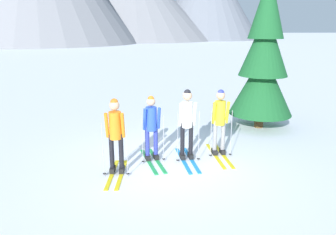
{
  "coord_description": "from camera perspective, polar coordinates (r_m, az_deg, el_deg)",
  "views": [
    {
      "loc": [
        -0.99,
        -7.5,
        3.3
      ],
      "look_at": [
        0.12,
        0.5,
        1.05
      ],
      "focal_mm": 34.52,
      "sensor_mm": 36.0,
      "label": 1
    }
  ],
  "objects": [
    {
      "name": "ground_plane",
      "position": [
        8.25,
        -0.32,
        -7.99
      ],
      "size": [
        400.0,
        400.0,
        0.0
      ],
      "primitive_type": "plane",
      "color": "white"
    },
    {
      "name": "skier_in_orange",
      "position": [
        7.46,
        -9.24,
        -2.44
      ],
      "size": [
        0.6,
        1.61,
        1.79
      ],
      "color": "yellow",
      "rests_on": "ground"
    },
    {
      "name": "skier_in_blue",
      "position": [
        8.12,
        -2.95,
        -1.47
      ],
      "size": [
        0.6,
        1.68,
        1.69
      ],
      "color": "green",
      "rests_on": "ground"
    },
    {
      "name": "skier_in_white",
      "position": [
        8.16,
        3.35,
        -0.45
      ],
      "size": [
        0.61,
        1.68,
        1.84
      ],
      "color": "#1E84D1",
      "rests_on": "ground"
    },
    {
      "name": "skier_in_yellow",
      "position": [
        8.57,
        9.11,
        -0.15
      ],
      "size": [
        0.61,
        1.74,
        1.78
      ],
      "color": "yellow",
      "rests_on": "ground"
    },
    {
      "name": "pine_tree_near",
      "position": [
        11.1,
        16.53,
        9.74
      ],
      "size": [
        2.07,
        2.07,
        5.01
      ],
      "color": "#51381E",
      "rests_on": "ground"
    }
  ]
}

